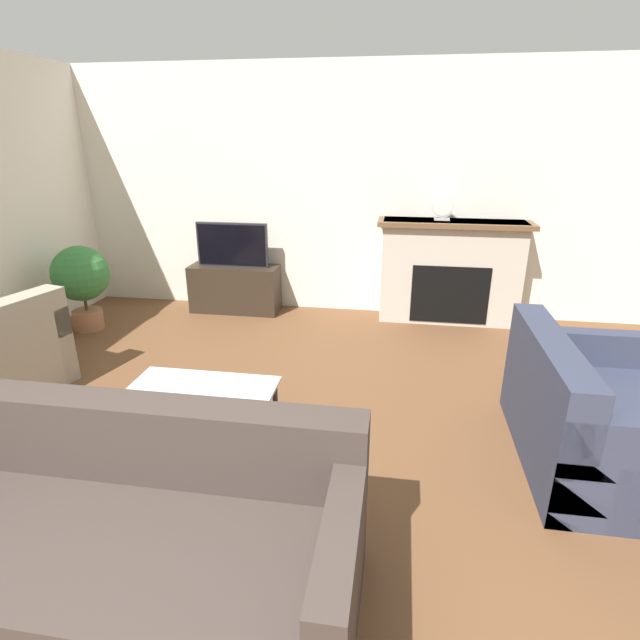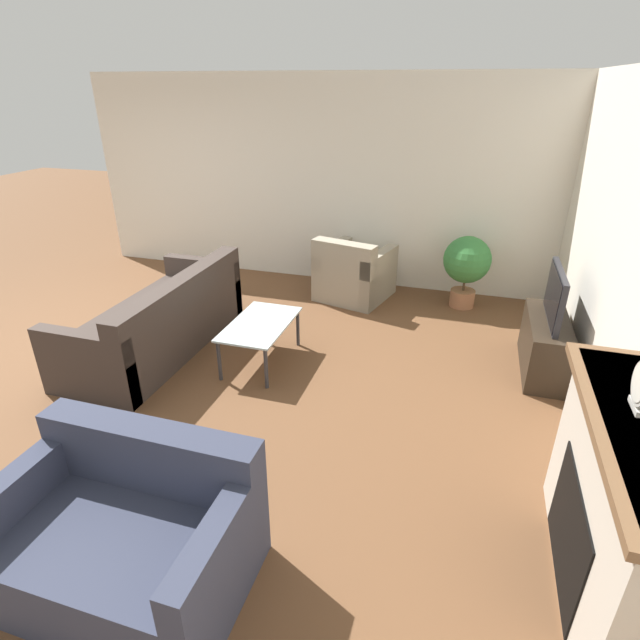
{
  "view_description": "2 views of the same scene",
  "coord_description": "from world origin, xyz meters",
  "px_view_note": "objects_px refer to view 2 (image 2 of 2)",
  "views": [
    {
      "loc": [
        0.9,
        -0.64,
        1.98
      ],
      "look_at": [
        0.39,
        2.48,
        0.79
      ],
      "focal_mm": 28.0,
      "sensor_mm": 36.0,
      "label": 1
    },
    {
      "loc": [
        3.71,
        3.89,
        2.56
      ],
      "look_at": [
        0.37,
        2.86,
        0.89
      ],
      "focal_mm": 28.0,
      "sensor_mm": 36.0,
      "label": 2
    }
  ],
  "objects_px": {
    "armchair_by_window": "(354,276)",
    "coffee_table": "(260,327)",
    "couch_sectional": "(160,323)",
    "potted_plant": "(467,263)",
    "couch_loveseat": "(128,537)",
    "tv": "(555,296)"
  },
  "relations": [
    {
      "from": "tv",
      "to": "armchair_by_window",
      "type": "relative_size",
      "value": 0.81
    },
    {
      "from": "coffee_table",
      "to": "couch_sectional",
      "type": "bearing_deg",
      "value": -88.34
    },
    {
      "from": "armchair_by_window",
      "to": "coffee_table",
      "type": "height_order",
      "value": "armchair_by_window"
    },
    {
      "from": "tv",
      "to": "coffee_table",
      "type": "distance_m",
      "value": 2.79
    },
    {
      "from": "couch_sectional",
      "to": "tv",
      "type": "bearing_deg",
      "value": 100.21
    },
    {
      "from": "couch_sectional",
      "to": "potted_plant",
      "type": "bearing_deg",
      "value": 124.51
    },
    {
      "from": "couch_sectional",
      "to": "potted_plant",
      "type": "xyz_separation_m",
      "value": [
        -2.06,
        3.0,
        0.28
      ]
    },
    {
      "from": "armchair_by_window",
      "to": "potted_plant",
      "type": "bearing_deg",
      "value": -160.69
    },
    {
      "from": "tv",
      "to": "couch_sectional",
      "type": "relative_size",
      "value": 0.37
    },
    {
      "from": "potted_plant",
      "to": "coffee_table",
      "type": "bearing_deg",
      "value": -42.64
    },
    {
      "from": "armchair_by_window",
      "to": "potted_plant",
      "type": "relative_size",
      "value": 1.13
    },
    {
      "from": "armchair_by_window",
      "to": "couch_loveseat",
      "type": "bearing_deg",
      "value": 100.78
    },
    {
      "from": "tv",
      "to": "armchair_by_window",
      "type": "bearing_deg",
      "value": -119.52
    },
    {
      "from": "couch_loveseat",
      "to": "armchair_by_window",
      "type": "height_order",
      "value": "same"
    },
    {
      "from": "couch_loveseat",
      "to": "armchair_by_window",
      "type": "bearing_deg",
      "value": 87.01
    },
    {
      "from": "coffee_table",
      "to": "potted_plant",
      "type": "distance_m",
      "value": 2.77
    },
    {
      "from": "couch_sectional",
      "to": "coffee_table",
      "type": "xyz_separation_m",
      "value": [
        -0.03,
        1.13,
        0.1
      ]
    },
    {
      "from": "tv",
      "to": "couch_loveseat",
      "type": "relative_size",
      "value": 0.61
    },
    {
      "from": "couch_sectional",
      "to": "coffee_table",
      "type": "height_order",
      "value": "couch_sectional"
    },
    {
      "from": "coffee_table",
      "to": "potted_plant",
      "type": "xyz_separation_m",
      "value": [
        -2.03,
        1.87,
        0.18
      ]
    },
    {
      "from": "couch_sectional",
      "to": "potted_plant",
      "type": "height_order",
      "value": "potted_plant"
    },
    {
      "from": "couch_sectional",
      "to": "coffee_table",
      "type": "distance_m",
      "value": 1.14
    }
  ]
}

